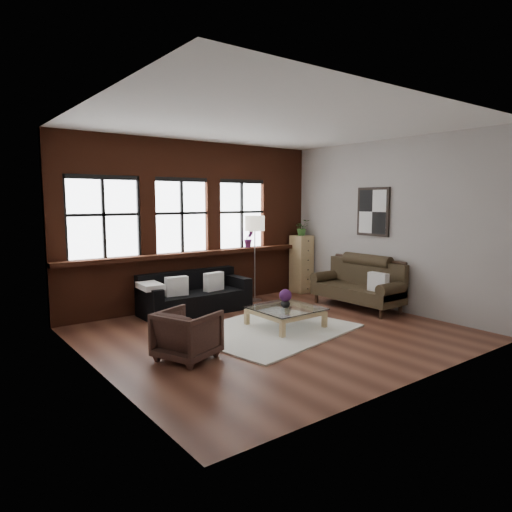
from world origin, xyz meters
TOP-DOWN VIEW (x-y plane):
  - floor at (0.00, 0.00)m, footprint 5.50×5.50m
  - ceiling at (0.00, 0.00)m, footprint 5.50×5.50m
  - wall_back at (0.00, 2.50)m, footprint 5.50×0.00m
  - wall_front at (0.00, -2.50)m, footprint 5.50×0.00m
  - wall_left at (-2.75, 0.00)m, footprint 0.00×5.00m
  - wall_right at (2.75, 0.00)m, footprint 0.00×5.00m
  - brick_backwall at (0.00, 2.44)m, footprint 5.50×0.12m
  - sill_ledge at (0.00, 2.35)m, footprint 5.50×0.30m
  - window_left at (-1.80, 2.45)m, footprint 1.38×0.10m
  - window_mid at (-0.30, 2.45)m, footprint 1.38×0.10m
  - window_right at (1.10, 2.45)m, footprint 1.38×0.10m
  - wall_poster at (2.72, 0.30)m, footprint 0.05×0.74m
  - shag_rug at (0.01, 0.10)m, footprint 2.82×2.40m
  - dark_sofa at (-0.33, 1.90)m, footprint 2.03×0.82m
  - pillow_a at (-0.76, 1.80)m, footprint 0.42×0.20m
  - pillow_b at (0.01, 1.80)m, footprint 0.42×0.21m
  - vintage_settee at (2.30, 0.31)m, footprint 0.82×1.85m
  - pillow_settee at (2.22, -0.26)m, footprint 0.15×0.38m
  - armchair at (-1.67, -0.25)m, footprint 0.93×0.92m
  - coffee_table at (0.34, 0.12)m, footprint 1.03×1.03m
  - vase at (0.34, 0.12)m, footprint 0.18×0.18m
  - flowers at (0.34, 0.12)m, footprint 0.20×0.20m
  - drawer_chest at (2.52, 2.10)m, footprint 0.40×0.40m
  - potted_plant_top at (2.52, 2.10)m, footprint 0.37×0.33m
  - floor_lamp at (1.13, 2.00)m, footprint 0.40×0.40m
  - sill_plant at (1.21, 2.32)m, footprint 0.24×0.21m

SIDE VIEW (x-z plane):
  - floor at x=0.00m, z-range 0.00..0.00m
  - shag_rug at x=0.01m, z-range 0.00..0.03m
  - coffee_table at x=0.34m, z-range -0.01..0.33m
  - armchair at x=-1.67m, z-range 0.00..0.65m
  - dark_sofa at x=-0.33m, z-range 0.00..0.73m
  - vase at x=0.34m, z-range 0.33..0.49m
  - vintage_settee at x=2.30m, z-range 0.00..0.99m
  - flowers at x=0.34m, z-range 0.43..0.63m
  - pillow_a at x=-0.76m, z-range 0.39..0.73m
  - pillow_b at x=0.01m, z-range 0.39..0.73m
  - pillow_settee at x=2.22m, z-range 0.43..0.77m
  - drawer_chest at x=2.52m, z-range 0.00..1.29m
  - floor_lamp at x=1.13m, z-range 0.00..1.91m
  - sill_ledge at x=0.00m, z-range 1.00..1.08m
  - sill_plant at x=1.21m, z-range 1.08..1.46m
  - potted_plant_top at x=2.52m, z-range 1.29..1.65m
  - wall_back at x=0.00m, z-range -1.15..4.35m
  - wall_front at x=0.00m, z-range -1.15..4.35m
  - wall_left at x=-2.75m, z-range -0.90..4.10m
  - wall_right at x=2.75m, z-range -0.90..4.10m
  - brick_backwall at x=0.00m, z-range 0.00..3.20m
  - window_left at x=-1.80m, z-range 1.00..2.50m
  - window_mid at x=-0.30m, z-range 1.00..2.50m
  - window_right at x=1.10m, z-range 1.00..2.50m
  - wall_poster at x=2.72m, z-range 1.38..2.32m
  - ceiling at x=0.00m, z-range 3.20..3.20m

